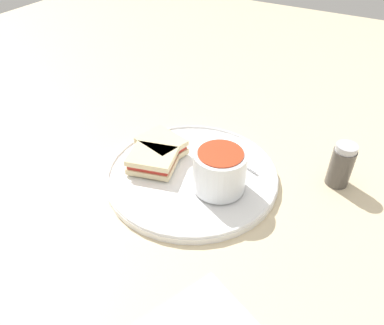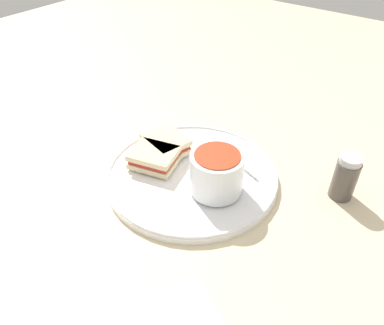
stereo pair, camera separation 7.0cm
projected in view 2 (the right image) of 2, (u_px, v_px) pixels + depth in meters
name	position (u px, v px, depth m)	size (l,w,h in m)	color
ground_plane	(192.00, 178.00, 0.73)	(2.40, 2.40, 0.00)	beige
plate	(192.00, 175.00, 0.72)	(0.33, 0.33, 0.02)	white
soup_bowl	(217.00, 172.00, 0.65)	(0.09, 0.09, 0.08)	white
spoon	(224.00, 150.00, 0.76)	(0.13, 0.06, 0.01)	silver
sandwich_half_near	(166.00, 144.00, 0.76)	(0.10, 0.09, 0.03)	beige
sandwich_half_far	(154.00, 157.00, 0.72)	(0.10, 0.09, 0.03)	beige
salt_shaker	(345.00, 177.00, 0.66)	(0.04, 0.04, 0.09)	#4C4742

